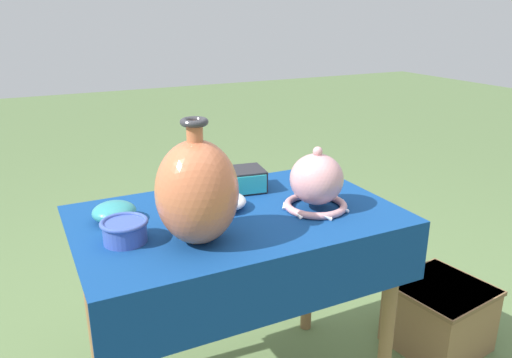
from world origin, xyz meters
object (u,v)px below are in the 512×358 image
bowl_shallow_teal (114,212)px  bowl_shallow_porcelain (223,201)px  mosaic_tile_box (246,179)px  cup_wide_cobalt (125,230)px  vase_tall_bulbous (197,191)px  wooden_crate (439,314)px  vase_dome_bell (316,183)px

bowl_shallow_teal → bowl_shallow_porcelain: bowl_shallow_teal is taller
mosaic_tile_box → bowl_shallow_porcelain: bearing=-130.0°
bowl_shallow_porcelain → cup_wide_cobalt: size_ratio=1.13×
vase_tall_bulbous → bowl_shallow_teal: 0.31m
vase_tall_bulbous → wooden_crate: bearing=2.3°
bowl_shallow_teal → vase_dome_bell: bearing=-17.1°
mosaic_tile_box → bowl_shallow_teal: size_ratio=1.12×
vase_tall_bulbous → vase_dome_bell: bearing=7.8°
cup_wide_cobalt → wooden_crate: size_ratio=0.33×
cup_wide_cobalt → vase_dome_bell: bearing=-2.6°
bowl_shallow_teal → bowl_shallow_porcelain: bearing=-9.2°
mosaic_tile_box → bowl_shallow_porcelain: size_ratio=0.98×
vase_dome_bell → mosaic_tile_box: vase_dome_bell is taller
cup_wide_cobalt → bowl_shallow_teal: bearing=89.1°
mosaic_tile_box → wooden_crate: bearing=-12.1°
cup_wide_cobalt → bowl_shallow_porcelain: bearing=17.2°
bowl_shallow_porcelain → vase_dome_bell: bearing=-26.1°
mosaic_tile_box → wooden_crate: size_ratio=0.37×
bowl_shallow_teal → cup_wide_cobalt: bearing=-90.9°
bowl_shallow_porcelain → cup_wide_cobalt: cup_wide_cobalt is taller
vase_dome_bell → cup_wide_cobalt: vase_dome_bell is taller
vase_dome_bell → bowl_shallow_porcelain: size_ratio=1.46×
vase_tall_bulbous → cup_wide_cobalt: (-0.17, 0.08, -0.11)m
vase_tall_bulbous → wooden_crate: vase_tall_bulbous is taller
vase_dome_bell → wooden_crate: (0.58, -0.02, -0.62)m
vase_dome_bell → bowl_shallow_teal: size_ratio=1.66×
bowl_shallow_porcelain → cup_wide_cobalt: bearing=-162.8°
mosaic_tile_box → wooden_crate: 0.95m
bowl_shallow_porcelain → wooden_crate: size_ratio=0.38×
mosaic_tile_box → cup_wide_cobalt: bearing=-145.8°
vase_dome_bell → bowl_shallow_teal: (-0.57, 0.18, -0.05)m
vase_tall_bulbous → cup_wide_cobalt: size_ratio=2.62×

